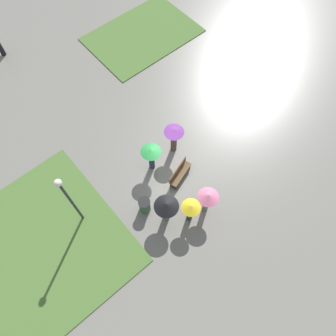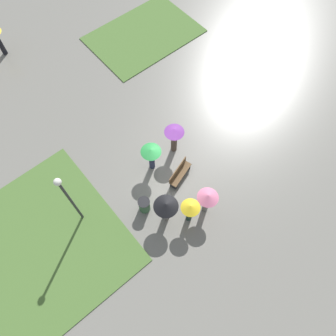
% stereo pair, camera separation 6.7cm
% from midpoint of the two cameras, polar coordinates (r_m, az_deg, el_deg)
% --- Properties ---
extents(ground_plane, '(90.00, 90.00, 0.00)m').
position_cam_midpoint_polar(ground_plane, '(17.68, -0.46, 0.05)').
color(ground_plane, slate).
extents(lawn_patch_near, '(8.54, 7.94, 0.06)m').
position_cam_midpoint_polar(lawn_patch_near, '(17.36, -22.88, -13.78)').
color(lawn_patch_near, '#4C7033').
rests_on(lawn_patch_near, ground_plane).
extents(lawn_patch_far, '(7.15, 5.02, 0.06)m').
position_cam_midpoint_polar(lawn_patch_far, '(24.12, -4.55, 22.12)').
color(lawn_patch_far, '#4C7033').
rests_on(lawn_patch_far, ground_plane).
extents(park_bench, '(1.64, 0.88, 0.90)m').
position_cam_midpoint_polar(park_bench, '(17.04, 1.88, -0.81)').
color(park_bench, brown).
rests_on(park_bench, ground_plane).
extents(lamp_post, '(0.32, 0.32, 4.41)m').
position_cam_midpoint_polar(lamp_post, '(14.57, -17.17, -4.80)').
color(lamp_post, '#2D2D30').
rests_on(lamp_post, ground_plane).
extents(trash_bin, '(0.61, 0.61, 0.93)m').
position_cam_midpoint_polar(trash_bin, '(16.35, -4.20, -6.51)').
color(trash_bin, '#335638').
rests_on(trash_bin, ground_plane).
extents(crowd_person_green, '(1.05, 1.05, 1.82)m').
position_cam_midpoint_polar(crowd_person_green, '(16.55, -3.08, 2.38)').
color(crowd_person_green, '#282D47').
rests_on(crowd_person_green, ground_plane).
extents(crowd_person_purple, '(1.04, 1.04, 1.98)m').
position_cam_midpoint_polar(crowd_person_purple, '(17.01, 0.92, 5.82)').
color(crowd_person_purple, '#47382D').
rests_on(crowd_person_purple, ground_plane).
extents(crowd_person_yellow, '(0.92, 0.92, 1.76)m').
position_cam_midpoint_polar(crowd_person_yellow, '(15.41, 3.83, -7.20)').
color(crowd_person_yellow, '#1E3328').
rests_on(crowd_person_yellow, ground_plane).
extents(crowd_person_black, '(1.18, 1.18, 1.80)m').
position_cam_midpoint_polar(crowd_person_black, '(15.30, -0.40, -6.86)').
color(crowd_person_black, slate).
rests_on(crowd_person_black, ground_plane).
extents(crowd_person_pink, '(1.03, 1.03, 1.81)m').
position_cam_midpoint_polar(crowd_person_pink, '(15.55, 6.83, -5.23)').
color(crowd_person_pink, slate).
rests_on(crowd_person_pink, ground_plane).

